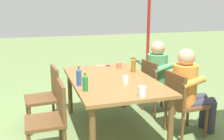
% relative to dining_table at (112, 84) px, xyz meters
% --- Properties ---
extents(ground_plane, '(24.00, 24.00, 0.00)m').
position_rel_dining_table_xyz_m(ground_plane, '(0.00, 0.00, -0.67)').
color(ground_plane, '#6B844C').
extents(dining_table, '(1.75, 1.08, 0.75)m').
position_rel_dining_table_xyz_m(dining_table, '(0.00, 0.00, 0.00)').
color(dining_table, olive).
rests_on(dining_table, ground_plane).
extents(chair_far_right, '(0.48, 0.48, 0.87)m').
position_rel_dining_table_xyz_m(chair_far_right, '(0.40, 0.84, -0.18)').
color(chair_far_right, brown).
rests_on(chair_far_right, ground_plane).
extents(chair_far_left, '(0.48, 0.48, 0.87)m').
position_rel_dining_table_xyz_m(chair_far_left, '(-0.38, 0.84, -0.18)').
color(chair_far_left, brown).
rests_on(chair_far_left, ground_plane).
extents(chair_near_right, '(0.45, 0.45, 0.87)m').
position_rel_dining_table_xyz_m(chair_near_right, '(0.39, -0.84, -0.18)').
color(chair_near_right, brown).
rests_on(chair_near_right, ground_plane).
extents(chair_near_left, '(0.48, 0.48, 0.87)m').
position_rel_dining_table_xyz_m(chair_near_left, '(-0.40, -0.84, -0.18)').
color(chair_near_left, brown).
rests_on(chair_near_left, ground_plane).
extents(person_in_white_shirt, '(0.47, 0.62, 1.18)m').
position_rel_dining_table_xyz_m(person_in_white_shirt, '(0.39, 0.95, -0.02)').
color(person_in_white_shirt, orange).
rests_on(person_in_white_shirt, ground_plane).
extents(person_in_plaid_shirt, '(0.47, 0.62, 1.18)m').
position_rel_dining_table_xyz_m(person_in_plaid_shirt, '(-0.39, 0.95, -0.02)').
color(person_in_plaid_shirt, '#4C935B').
rests_on(person_in_plaid_shirt, ground_plane).
extents(bottle_amber, '(0.06, 0.06, 0.25)m').
position_rel_dining_table_xyz_m(bottle_amber, '(-0.25, 0.41, 0.19)').
color(bottle_amber, '#996019').
rests_on(bottle_amber, dining_table).
extents(bottle_green, '(0.06, 0.06, 0.24)m').
position_rel_dining_table_xyz_m(bottle_green, '(0.41, -0.45, 0.18)').
color(bottle_green, '#287A38').
rests_on(bottle_green, dining_table).
extents(bottle_blue, '(0.06, 0.06, 0.26)m').
position_rel_dining_table_xyz_m(bottle_blue, '(0.17, -0.48, 0.19)').
color(bottle_blue, '#2D56A3').
rests_on(bottle_blue, dining_table).
extents(cup_glass, '(0.08, 0.08, 0.11)m').
position_rel_dining_table_xyz_m(cup_glass, '(0.78, 0.10, 0.14)').
color(cup_glass, silver).
rests_on(cup_glass, dining_table).
extents(cup_terracotta, '(0.08, 0.08, 0.09)m').
position_rel_dining_table_xyz_m(cup_terracotta, '(-0.54, 0.28, 0.13)').
color(cup_terracotta, '#BC6B47').
rests_on(cup_terracotta, dining_table).
extents(cup_white, '(0.07, 0.07, 0.10)m').
position_rel_dining_table_xyz_m(cup_white, '(0.27, 0.09, 0.13)').
color(cup_white, white).
rests_on(cup_white, dining_table).
extents(table_knife, '(0.14, 0.22, 0.01)m').
position_rel_dining_table_xyz_m(table_knife, '(-0.77, 0.11, 0.08)').
color(table_knife, silver).
rests_on(table_knife, dining_table).
extents(backpack_by_near_side, '(0.32, 0.21, 0.41)m').
position_rel_dining_table_xyz_m(backpack_by_near_side, '(-1.30, 0.12, -0.48)').
color(backpack_by_near_side, '#47663D').
rests_on(backpack_by_near_side, ground_plane).
extents(backpack_by_far_side, '(0.30, 0.26, 0.47)m').
position_rel_dining_table_xyz_m(backpack_by_far_side, '(-1.44, 0.27, -0.44)').
color(backpack_by_far_side, '#2D4784').
rests_on(backpack_by_far_side, ground_plane).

